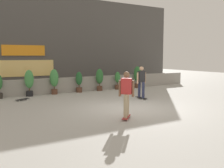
{
  "coord_description": "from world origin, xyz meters",
  "views": [
    {
      "loc": [
        -6.33,
        -8.99,
        2.25
      ],
      "look_at": [
        0.0,
        1.5,
        0.9
      ],
      "focal_mm": 41.45,
      "sensor_mm": 36.0,
      "label": 1
    }
  ],
  "objects_px": {
    "potted_plant_3": "(79,81)",
    "potted_plant_6": "(137,75)",
    "potted_plant_1": "(29,81)",
    "potted_plant_4": "(100,78)",
    "potted_plant_5": "(118,80)",
    "skater_far_right": "(126,93)",
    "skater_far_left": "(141,81)",
    "skateboard_near_camera": "(22,99)",
    "potted_plant_2": "(54,80)"
  },
  "relations": [
    {
      "from": "potted_plant_3",
      "to": "potted_plant_6",
      "type": "xyz_separation_m",
      "value": [
        4.44,
        0.0,
        0.19
      ]
    },
    {
      "from": "potted_plant_1",
      "to": "potted_plant_4",
      "type": "relative_size",
      "value": 1.04
    },
    {
      "from": "potted_plant_6",
      "to": "potted_plant_5",
      "type": "bearing_deg",
      "value": 180.0
    },
    {
      "from": "potted_plant_5",
      "to": "skater_far_right",
      "type": "bearing_deg",
      "value": -120.1
    },
    {
      "from": "skater_far_left",
      "to": "potted_plant_3",
      "type": "bearing_deg",
      "value": 114.35
    },
    {
      "from": "skateboard_near_camera",
      "to": "skater_far_left",
      "type": "bearing_deg",
      "value": -26.66
    },
    {
      "from": "potted_plant_3",
      "to": "potted_plant_6",
      "type": "relative_size",
      "value": 0.84
    },
    {
      "from": "potted_plant_3",
      "to": "skater_far_left",
      "type": "xyz_separation_m",
      "value": [
        1.78,
        -3.92,
        0.25
      ]
    },
    {
      "from": "potted_plant_2",
      "to": "potted_plant_4",
      "type": "relative_size",
      "value": 1.04
    },
    {
      "from": "potted_plant_5",
      "to": "skater_far_left",
      "type": "height_order",
      "value": "skater_far_left"
    },
    {
      "from": "potted_plant_4",
      "to": "potted_plant_6",
      "type": "relative_size",
      "value": 0.93
    },
    {
      "from": "potted_plant_3",
      "to": "potted_plant_4",
      "type": "xyz_separation_m",
      "value": [
        1.43,
        -0.0,
        0.12
      ]
    },
    {
      "from": "potted_plant_2",
      "to": "potted_plant_5",
      "type": "bearing_deg",
      "value": 0.0
    },
    {
      "from": "potted_plant_2",
      "to": "potted_plant_4",
      "type": "distance_m",
      "value": 3.0
    },
    {
      "from": "potted_plant_1",
      "to": "skater_far_left",
      "type": "height_order",
      "value": "skater_far_left"
    },
    {
      "from": "potted_plant_5",
      "to": "potted_plant_4",
      "type": "bearing_deg",
      "value": -180.0
    },
    {
      "from": "potted_plant_4",
      "to": "skateboard_near_camera",
      "type": "xyz_separation_m",
      "value": [
        -5.07,
        -1.2,
        -0.75
      ]
    },
    {
      "from": "potted_plant_3",
      "to": "potted_plant_4",
      "type": "bearing_deg",
      "value": -0.0
    },
    {
      "from": "potted_plant_2",
      "to": "potted_plant_6",
      "type": "xyz_separation_m",
      "value": [
        6.01,
        0.0,
        0.03
      ]
    },
    {
      "from": "potted_plant_3",
      "to": "potted_plant_4",
      "type": "height_order",
      "value": "potted_plant_4"
    },
    {
      "from": "skater_far_right",
      "to": "skater_far_left",
      "type": "height_order",
      "value": "same"
    },
    {
      "from": "potted_plant_3",
      "to": "skater_far_left",
      "type": "distance_m",
      "value": 4.31
    },
    {
      "from": "potted_plant_2",
      "to": "potted_plant_4",
      "type": "height_order",
      "value": "potted_plant_2"
    },
    {
      "from": "skater_far_right",
      "to": "skateboard_near_camera",
      "type": "distance_m",
      "value": 6.37
    },
    {
      "from": "potted_plant_1",
      "to": "potted_plant_5",
      "type": "relative_size",
      "value": 1.25
    },
    {
      "from": "potted_plant_6",
      "to": "skater_far_left",
      "type": "height_order",
      "value": "skater_far_left"
    },
    {
      "from": "potted_plant_6",
      "to": "skater_far_left",
      "type": "bearing_deg",
      "value": -124.22
    },
    {
      "from": "potted_plant_3",
      "to": "skater_far_right",
      "type": "height_order",
      "value": "skater_far_right"
    },
    {
      "from": "potted_plant_4",
      "to": "skater_far_left",
      "type": "bearing_deg",
      "value": -84.94
    },
    {
      "from": "potted_plant_4",
      "to": "skater_far_left",
      "type": "xyz_separation_m",
      "value": [
        0.35,
        -3.92,
        0.13
      ]
    },
    {
      "from": "potted_plant_4",
      "to": "potted_plant_6",
      "type": "xyz_separation_m",
      "value": [
        3.01,
        0.0,
        0.07
      ]
    },
    {
      "from": "potted_plant_2",
      "to": "skater_far_right",
      "type": "xyz_separation_m",
      "value": [
        0.27,
        -7.06,
        0.09
      ]
    },
    {
      "from": "potted_plant_1",
      "to": "potted_plant_2",
      "type": "xyz_separation_m",
      "value": [
        1.43,
        -0.0,
        0.0
      ]
    },
    {
      "from": "skater_far_right",
      "to": "skateboard_near_camera",
      "type": "height_order",
      "value": "skater_far_right"
    },
    {
      "from": "potted_plant_1",
      "to": "potted_plant_4",
      "type": "distance_m",
      "value": 4.42
    },
    {
      "from": "potted_plant_5",
      "to": "potted_plant_1",
      "type": "bearing_deg",
      "value": 180.0
    },
    {
      "from": "skater_far_left",
      "to": "potted_plant_5",
      "type": "bearing_deg",
      "value": 75.42
    },
    {
      "from": "potted_plant_5",
      "to": "skater_far_left",
      "type": "relative_size",
      "value": 0.69
    },
    {
      "from": "potted_plant_6",
      "to": "skateboard_near_camera",
      "type": "distance_m",
      "value": 8.22
    },
    {
      "from": "potted_plant_2",
      "to": "skater_far_right",
      "type": "bearing_deg",
      "value": -87.79
    },
    {
      "from": "skater_far_left",
      "to": "potted_plant_1",
      "type": "bearing_deg",
      "value": 140.57
    },
    {
      "from": "potted_plant_3",
      "to": "potted_plant_2",
      "type": "bearing_deg",
      "value": -180.0
    },
    {
      "from": "skater_far_left",
      "to": "skater_far_right",
      "type": "bearing_deg",
      "value": -134.4
    },
    {
      "from": "skater_far_right",
      "to": "skater_far_left",
      "type": "xyz_separation_m",
      "value": [
        3.07,
        3.14,
        0.0
      ]
    },
    {
      "from": "potted_plant_4",
      "to": "potted_plant_5",
      "type": "distance_m",
      "value": 1.38
    },
    {
      "from": "potted_plant_1",
      "to": "skateboard_near_camera",
      "type": "relative_size",
      "value": 1.86
    },
    {
      "from": "potted_plant_3",
      "to": "potted_plant_5",
      "type": "distance_m",
      "value": 2.8
    },
    {
      "from": "potted_plant_4",
      "to": "potted_plant_5",
      "type": "height_order",
      "value": "potted_plant_4"
    },
    {
      "from": "potted_plant_5",
      "to": "skater_far_left",
      "type": "xyz_separation_m",
      "value": [
        -1.02,
        -3.92,
        0.33
      ]
    },
    {
      "from": "potted_plant_5",
      "to": "skateboard_near_camera",
      "type": "height_order",
      "value": "potted_plant_5"
    }
  ]
}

